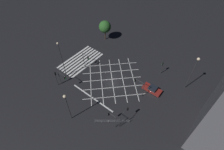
# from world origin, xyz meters

# --- Properties ---
(ground_plane) EXTENTS (200.00, 200.00, 0.00)m
(ground_plane) POSITION_xyz_m (0.00, 0.00, 0.00)
(ground_plane) COLOR black
(road_markings) EXTENTS (17.32, 22.25, 0.01)m
(road_markings) POSITION_xyz_m (0.38, -6.76, 0.00)
(road_markings) COLOR silver
(road_markings) RESTS_ON ground_plane
(traffic_light_nw_cross) EXTENTS (0.36, 0.39, 3.73)m
(traffic_light_nw_cross) POSITION_xyz_m (-9.02, 8.07, 2.67)
(traffic_light_nw_cross) COLOR #2D2D30
(traffic_light_nw_cross) RESTS_ON ground_plane
(traffic_light_ne_main) EXTENTS (2.64, 0.36, 3.99)m
(traffic_light_ne_main) POSITION_xyz_m (7.27, 8.73, 2.94)
(traffic_light_ne_main) COLOR #2D2D30
(traffic_light_ne_main) RESTS_ON ground_plane
(traffic_light_median_south) EXTENTS (0.36, 2.08, 3.82)m
(traffic_light_median_south) POSITION_xyz_m (0.42, -7.84, 2.79)
(traffic_light_median_south) COLOR #2D2D30
(traffic_light_median_south) RESTS_ON ground_plane
(traffic_light_median_north) EXTENTS (0.36, 2.50, 4.40)m
(traffic_light_median_north) POSITION_xyz_m (-0.18, 7.07, 3.23)
(traffic_light_median_north) COLOR #2D2D30
(traffic_light_median_north) RESTS_ON ground_plane
(traffic_light_se_main) EXTENTS (0.39, 0.36, 4.15)m
(traffic_light_se_main) POSITION_xyz_m (9.07, -8.72, 2.96)
(traffic_light_se_main) COLOR #2D2D30
(traffic_light_se_main) RESTS_ON ground_plane
(traffic_light_se_cross) EXTENTS (0.36, 2.62, 4.31)m
(traffic_light_se_cross) POSITION_xyz_m (8.47, -7.12, 3.17)
(traffic_light_se_cross) COLOR #2D2D30
(traffic_light_se_cross) RESTS_ON ground_plane
(traffic_light_ne_cross) EXTENTS (0.36, 1.91, 3.74)m
(traffic_light_ne_cross) POSITION_xyz_m (9.16, 7.21, 2.72)
(traffic_light_ne_cross) COLOR #2D2D30
(traffic_light_ne_cross) RESTS_ON ground_plane
(street_lamp_east) EXTENTS (0.48, 0.48, 9.97)m
(street_lamp_east) POSITION_xyz_m (6.05, -9.39, 6.59)
(street_lamp_east) COLOR #2D2D30
(street_lamp_east) RESTS_ON ground_plane
(street_lamp_west) EXTENTS (0.58, 0.58, 7.57)m
(street_lamp_west) POSITION_xyz_m (13.11, 0.19, 5.74)
(street_lamp_west) COLOR #2D2D30
(street_lamp_west) RESTS_ON ground_plane
(street_lamp_far) EXTENTS (0.61, 0.61, 9.09)m
(street_lamp_far) POSITION_xyz_m (-8.42, 14.68, 6.88)
(street_lamp_far) COLOR #2D2D30
(street_lamp_far) RESTS_ON ground_plane
(street_tree_near) EXTENTS (3.46, 3.46, 6.01)m
(street_tree_near) POSITION_xyz_m (-11.45, -11.76, 4.26)
(street_tree_near) COLOR #473323
(street_tree_near) RESTS_ON ground_plane
(waiting_car) EXTENTS (1.86, 4.24, 1.34)m
(waiting_car) POSITION_xyz_m (-2.88, 9.23, 0.62)
(waiting_car) COLOR maroon
(waiting_car) RESTS_ON ground_plane
(pedestrian_railing) EXTENTS (4.18, 5.22, 1.05)m
(pedestrian_railing) POSITION_xyz_m (8.89, 7.11, 0.67)
(pedestrian_railing) COLOR #9EA0A5
(pedestrian_railing) RESTS_ON ground_plane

